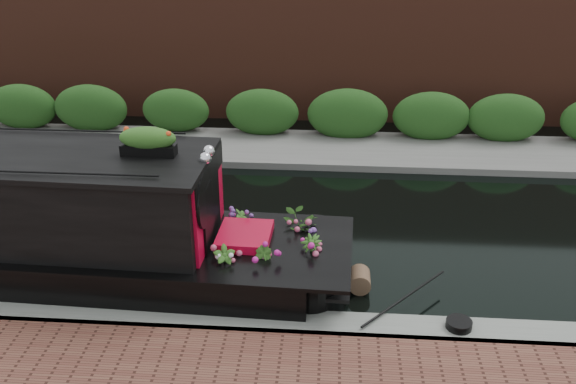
{
  "coord_description": "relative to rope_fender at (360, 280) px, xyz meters",
  "views": [
    {
      "loc": [
        2.03,
        -11.22,
        6.2
      ],
      "look_at": [
        1.24,
        -0.6,
        1.13
      ],
      "focal_mm": 40.0,
      "sensor_mm": 36.0,
      "label": 1
    }
  ],
  "objects": [
    {
      "name": "rope_fender",
      "position": [
        0.0,
        0.0,
        0.0
      ],
      "size": [
        0.36,
        0.44,
        0.36
      ],
      "primitive_type": "cylinder",
      "rotation": [
        1.57,
        0.0,
        0.0
      ],
      "color": "brown",
      "rests_on": "ground"
    },
    {
      "name": "far_brick_wall",
      "position": [
        -2.56,
        9.18,
        -0.18
      ],
      "size": [
        40.0,
        1.0,
        8.0
      ],
      "primitive_type": "cube",
      "color": "#53281C",
      "rests_on": "ground"
    },
    {
      "name": "ground",
      "position": [
        -2.56,
        1.98,
        -0.18
      ],
      "size": [
        80.0,
        80.0,
        0.0
      ],
      "primitive_type": "plane",
      "color": "black",
      "rests_on": "ground"
    },
    {
      "name": "far_bank_path",
      "position": [
        -2.56,
        6.18,
        -0.18
      ],
      "size": [
        40.0,
        2.4,
        0.34
      ],
      "primitive_type": "cube",
      "color": "slate",
      "rests_on": "ground"
    },
    {
      "name": "coiled_mooring_rope",
      "position": [
        1.43,
        -1.29,
        0.13
      ],
      "size": [
        0.39,
        0.39,
        0.12
      ],
      "primitive_type": "cylinder",
      "color": "black",
      "rests_on": "near_bank_coping"
    },
    {
      "name": "far_hedge",
      "position": [
        -2.56,
        7.08,
        -0.18
      ],
      "size": [
        40.0,
        1.1,
        2.8
      ],
      "primitive_type": "cube",
      "color": "#1F4818",
      "rests_on": "ground"
    },
    {
      "name": "near_bank_coping",
      "position": [
        -2.56,
        -1.32,
        -0.18
      ],
      "size": [
        40.0,
        0.6,
        0.5
      ],
      "primitive_type": "cube",
      "color": "gray",
      "rests_on": "ground"
    }
  ]
}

